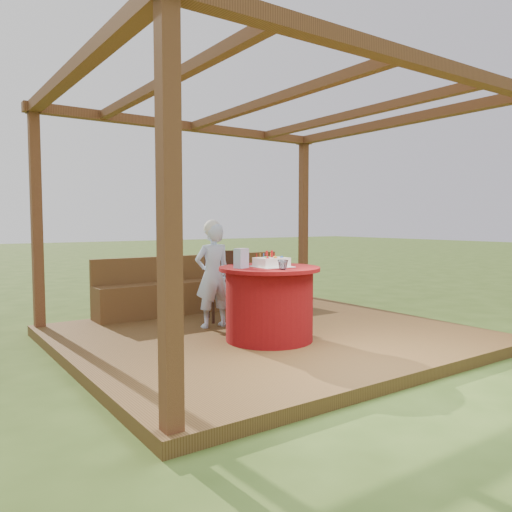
{
  "coord_description": "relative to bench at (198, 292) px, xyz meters",
  "views": [
    {
      "loc": [
        -3.43,
        -4.65,
        1.42
      ],
      "look_at": [
        0.0,
        0.25,
        1.0
      ],
      "focal_mm": 35.0,
      "sensor_mm": 36.0,
      "label": 1
    }
  ],
  "objects": [
    {
      "name": "ground",
      "position": [
        0.0,
        -1.72,
        -0.38
      ],
      "size": [
        60.0,
        60.0,
        0.0
      ],
      "primitive_type": "plane",
      "color": "#36501A",
      "rests_on": "ground"
    },
    {
      "name": "table",
      "position": [
        -0.22,
        -2.04,
        0.14
      ],
      "size": [
        1.1,
        1.1,
        0.8
      ],
      "color": "maroon",
      "rests_on": "deck"
    },
    {
      "name": "drinking_glass",
      "position": [
        -0.31,
        -2.38,
        0.59
      ],
      "size": [
        0.12,
        0.12,
        0.1
      ],
      "primitive_type": "imported",
      "rotation": [
        0.0,
        0.0,
        -0.09
      ],
      "color": "silver",
      "rests_on": "table"
    },
    {
      "name": "birthday_cake",
      "position": [
        -0.2,
        -2.05,
        0.59
      ],
      "size": [
        0.39,
        0.39,
        0.17
      ],
      "color": "white",
      "rests_on": "table"
    },
    {
      "name": "bench",
      "position": [
        0.0,
        0.0,
        0.0
      ],
      "size": [
        3.0,
        0.42,
        0.8
      ],
      "color": "brown",
      "rests_on": "deck"
    },
    {
      "name": "deck",
      "position": [
        0.0,
        -1.72,
        -0.32
      ],
      "size": [
        4.5,
        4.0,
        0.12
      ],
      "primitive_type": "cube",
      "color": "brown",
      "rests_on": "ground"
    },
    {
      "name": "chair",
      "position": [
        -0.03,
        -0.74,
        0.24
      ],
      "size": [
        0.58,
        0.58,
        0.9
      ],
      "color": "#361D11",
      "rests_on": "deck"
    },
    {
      "name": "pergola",
      "position": [
        0.0,
        -1.72,
        2.02
      ],
      "size": [
        4.5,
        4.0,
        2.72
      ],
      "color": "brown",
      "rests_on": "deck"
    },
    {
      "name": "elderly_woman",
      "position": [
        -0.39,
        -1.1,
        0.4
      ],
      "size": [
        0.48,
        0.33,
        1.32
      ],
      "color": "#A1C2EF",
      "rests_on": "deck"
    },
    {
      "name": "gift_bag",
      "position": [
        -0.56,
        -1.99,
        0.64
      ],
      "size": [
        0.17,
        0.14,
        0.21
      ],
      "primitive_type": "cube",
      "rotation": [
        0.0,
        0.0,
        0.33
      ],
      "color": "#C881AA",
      "rests_on": "table"
    }
  ]
}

